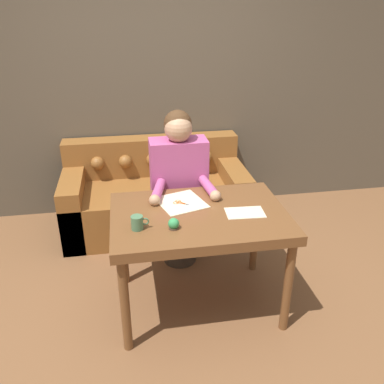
{
  "coord_description": "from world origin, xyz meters",
  "views": [
    {
      "loc": [
        -0.31,
        -2.3,
        2.07
      ],
      "look_at": [
        0.12,
        0.19,
        0.87
      ],
      "focal_mm": 38.0,
      "sensor_mm": 36.0,
      "label": 1
    }
  ],
  "objects_px": {
    "mug": "(137,223)",
    "pin_cushion": "(174,224)",
    "couch": "(155,197)",
    "scissors": "(182,203)",
    "dining_table": "(199,224)",
    "person": "(179,189)"
  },
  "relations": [
    {
      "from": "dining_table",
      "to": "person",
      "type": "relative_size",
      "value": 0.89
    },
    {
      "from": "dining_table",
      "to": "mug",
      "type": "bearing_deg",
      "value": -161.0
    },
    {
      "from": "dining_table",
      "to": "mug",
      "type": "xyz_separation_m",
      "value": [
        -0.42,
        -0.14,
        0.13
      ]
    },
    {
      "from": "person",
      "to": "pin_cushion",
      "type": "bearing_deg",
      "value": -100.51
    },
    {
      "from": "dining_table",
      "to": "pin_cushion",
      "type": "distance_m",
      "value": 0.29
    },
    {
      "from": "couch",
      "to": "pin_cushion",
      "type": "relative_size",
      "value": 24.32
    },
    {
      "from": "couch",
      "to": "pin_cushion",
      "type": "xyz_separation_m",
      "value": [
        0.01,
        -1.44,
        0.5
      ]
    },
    {
      "from": "dining_table",
      "to": "scissors",
      "type": "xyz_separation_m",
      "value": [
        -0.09,
        0.15,
        0.09
      ]
    },
    {
      "from": "couch",
      "to": "scissors",
      "type": "distance_m",
      "value": 1.21
    },
    {
      "from": "couch",
      "to": "pin_cushion",
      "type": "distance_m",
      "value": 1.53
    },
    {
      "from": "dining_table",
      "to": "couch",
      "type": "xyz_separation_m",
      "value": [
        -0.2,
        1.27,
        -0.39
      ]
    },
    {
      "from": "person",
      "to": "pin_cushion",
      "type": "relative_size",
      "value": 18.54
    },
    {
      "from": "mug",
      "to": "pin_cushion",
      "type": "relative_size",
      "value": 1.58
    },
    {
      "from": "pin_cushion",
      "to": "couch",
      "type": "bearing_deg",
      "value": 90.24
    },
    {
      "from": "person",
      "to": "mug",
      "type": "height_order",
      "value": "person"
    },
    {
      "from": "scissors",
      "to": "mug",
      "type": "xyz_separation_m",
      "value": [
        -0.33,
        -0.3,
        0.04
      ]
    },
    {
      "from": "pin_cushion",
      "to": "mug",
      "type": "bearing_deg",
      "value": 171.57
    },
    {
      "from": "scissors",
      "to": "pin_cushion",
      "type": "bearing_deg",
      "value": -107.46
    },
    {
      "from": "couch",
      "to": "mug",
      "type": "height_order",
      "value": "mug"
    },
    {
      "from": "dining_table",
      "to": "person",
      "type": "height_order",
      "value": "person"
    },
    {
      "from": "person",
      "to": "scissors",
      "type": "xyz_separation_m",
      "value": [
        -0.04,
        -0.42,
        0.09
      ]
    },
    {
      "from": "mug",
      "to": "person",
      "type": "bearing_deg",
      "value": 63.26
    }
  ]
}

